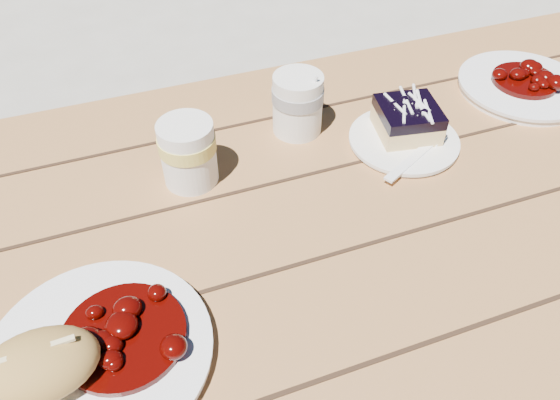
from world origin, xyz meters
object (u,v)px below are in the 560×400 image
object	(u,v)px
coffee_cup	(298,104)
bread_roll	(38,367)
dessert_plate	(404,141)
blueberry_cake	(407,119)
second_cup	(188,153)
main_plate	(100,354)
picnic_table	(278,291)
second_plate	(522,87)

from	to	relation	value
coffee_cup	bread_roll	bearing A→B (deg)	-140.75
bread_roll	dessert_plate	xyz separation A→B (m)	(0.57, 0.25, -0.04)
blueberry_cake	second_cup	bearing A→B (deg)	-173.26
main_plate	bread_roll	bearing A→B (deg)	-160.02
main_plate	second_cup	xyz separation A→B (m)	(0.17, 0.26, 0.04)
dessert_plate	blueberry_cake	world-z (taller)	blueberry_cake
main_plate	dessert_plate	xyz separation A→B (m)	(0.52, 0.23, -0.00)
picnic_table	second_cup	distance (m)	0.27
coffee_cup	second_plate	xyz separation A→B (m)	(0.44, -0.03, -0.04)
coffee_cup	second_cup	xyz separation A→B (m)	(-0.20, -0.06, 0.00)
dessert_plate	second_plate	size ratio (longest dim) A/B	0.76
coffee_cup	picnic_table	bearing A→B (deg)	-118.54
bread_roll	coffee_cup	distance (m)	0.54
dessert_plate	main_plate	bearing A→B (deg)	-156.23
main_plate	blueberry_cake	xyz separation A→B (m)	(0.53, 0.24, 0.03)
blueberry_cake	coffee_cup	bearing A→B (deg)	163.03
bread_roll	second_cup	xyz separation A→B (m)	(0.22, 0.28, 0.00)
dessert_plate	second_cup	bearing A→B (deg)	174.34
coffee_cup	second_plate	size ratio (longest dim) A/B	0.45
blueberry_cake	second_cup	xyz separation A→B (m)	(-0.36, 0.02, 0.01)
bread_roll	main_plate	bearing A→B (deg)	19.98
bread_roll	coffee_cup	world-z (taller)	coffee_cup
coffee_cup	second_cup	size ratio (longest dim) A/B	1.00
dessert_plate	second_cup	size ratio (longest dim) A/B	1.70
main_plate	blueberry_cake	world-z (taller)	blueberry_cake
picnic_table	blueberry_cake	world-z (taller)	blueberry_cake
coffee_cup	second_cup	world-z (taller)	same
bread_roll	coffee_cup	xyz separation A→B (m)	(0.42, 0.34, 0.00)
blueberry_cake	bread_roll	bearing A→B (deg)	-145.85
coffee_cup	second_cup	bearing A→B (deg)	-162.60
dessert_plate	second_cup	distance (m)	0.35
coffee_cup	second_plate	world-z (taller)	coffee_cup
bread_roll	dessert_plate	distance (m)	0.62
coffee_cup	second_plate	distance (m)	0.44
blueberry_cake	second_cup	size ratio (longest dim) A/B	1.07
dessert_plate	blueberry_cake	bearing A→B (deg)	56.31
bread_roll	coffee_cup	bearing A→B (deg)	39.25
picnic_table	blueberry_cake	xyz separation A→B (m)	(0.27, 0.11, 0.20)
picnic_table	dessert_plate	size ratio (longest dim) A/B	11.50
picnic_table	second_plate	bearing A→B (deg)	16.73
main_plate	dessert_plate	size ratio (longest dim) A/B	1.44
picnic_table	main_plate	distance (m)	0.34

